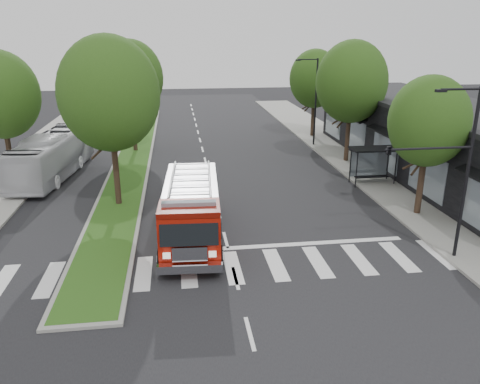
{
  "coord_description": "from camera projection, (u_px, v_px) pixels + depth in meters",
  "views": [
    {
      "loc": [
        -2.26,
        -21.91,
        10.12
      ],
      "look_at": [
        1.06,
        2.29,
        1.8
      ],
      "focal_mm": 35.0,
      "sensor_mm": 36.0,
      "label": 1
    }
  ],
  "objects": [
    {
      "name": "fire_engine",
      "position": [
        191.0,
        211.0,
        23.84
      ],
      "size": [
        3.31,
        9.4,
        3.21
      ],
      "rotation": [
        0.0,
        0.0,
        -0.06
      ],
      "color": "#680D05",
      "rests_on": "ground"
    },
    {
      "name": "tree_median_near",
      "position": [
        109.0,
        94.0,
        26.76
      ],
      "size": [
        5.8,
        5.8,
        10.16
      ],
      "color": "black",
      "rests_on": "ground"
    },
    {
      "name": "tree_right_near",
      "position": [
        429.0,
        122.0,
        25.68
      ],
      "size": [
        4.4,
        4.4,
        8.05
      ],
      "color": "black",
      "rests_on": "ground"
    },
    {
      "name": "sidewalk_right",
      "position": [
        377.0,
        174.0,
        35.06
      ],
      "size": [
        5.0,
        80.0,
        0.15
      ],
      "primitive_type": "cube",
      "color": "gray",
      "rests_on": "ground"
    },
    {
      "name": "city_bus",
      "position": [
        52.0,
        155.0,
        34.31
      ],
      "size": [
        4.0,
        11.72,
        3.2
      ],
      "primitive_type": "imported",
      "rotation": [
        0.0,
        0.0,
        -0.12
      ],
      "color": "silver",
      "rests_on": "ground"
    },
    {
      "name": "streetlight_right_near",
      "position": [
        450.0,
        164.0,
        20.55
      ],
      "size": [
        4.08,
        0.22,
        8.0
      ],
      "color": "black",
      "rests_on": "ground"
    },
    {
      "name": "tree_left_mid",
      "position": [
        0.0,
        95.0,
        31.57
      ],
      "size": [
        5.2,
        5.2,
        9.16
      ],
      "color": "black",
      "rests_on": "ground"
    },
    {
      "name": "storefront_row",
      "position": [
        437.0,
        141.0,
        34.86
      ],
      "size": [
        8.0,
        30.0,
        5.0
      ],
      "primitive_type": "cube",
      "color": "black",
      "rests_on": "ground"
    },
    {
      "name": "tree_right_far",
      "position": [
        315.0,
        79.0,
        46.21
      ],
      "size": [
        5.0,
        5.0,
        8.73
      ],
      "color": "black",
      "rests_on": "ground"
    },
    {
      "name": "bus_shelter",
      "position": [
        373.0,
        156.0,
        32.52
      ],
      "size": [
        3.2,
        1.6,
        2.61
      ],
      "color": "black",
      "rests_on": "ground"
    },
    {
      "name": "streetlight_right_far",
      "position": [
        314.0,
        98.0,
        42.74
      ],
      "size": [
        2.11,
        0.2,
        8.0
      ],
      "color": "black",
      "rests_on": "ground"
    },
    {
      "name": "tree_median_far",
      "position": [
        130.0,
        78.0,
        40.0
      ],
      "size": [
        5.6,
        5.6,
        9.72
      ],
      "color": "black",
      "rests_on": "ground"
    },
    {
      "name": "ground",
      "position": [
        226.0,
        240.0,
        24.1
      ],
      "size": [
        140.0,
        140.0,
        0.0
      ],
      "primitive_type": "plane",
      "color": "black",
      "rests_on": "ground"
    },
    {
      "name": "median",
      "position": [
        134.0,
        156.0,
        40.19
      ],
      "size": [
        3.0,
        50.0,
        0.15
      ],
      "color": "gray",
      "rests_on": "ground"
    },
    {
      "name": "tree_right_mid",
      "position": [
        352.0,
        82.0,
        36.62
      ],
      "size": [
        5.6,
        5.6,
        9.72
      ],
      "color": "black",
      "rests_on": "ground"
    }
  ]
}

